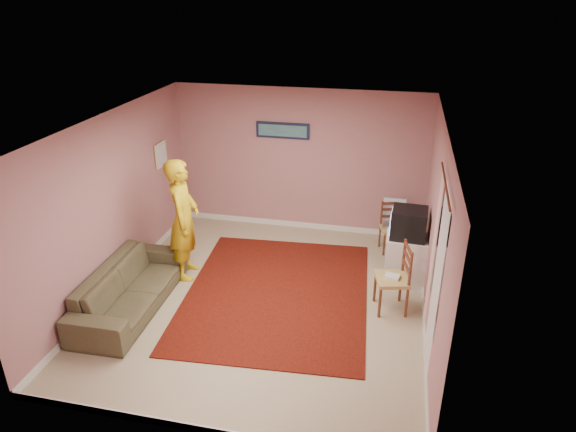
% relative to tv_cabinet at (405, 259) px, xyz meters
% --- Properties ---
extents(ground, '(5.00, 5.00, 0.00)m').
position_rel_tv_cabinet_xyz_m(ground, '(-1.95, -0.95, -0.38)').
color(ground, tan).
rests_on(ground, ground).
extents(wall_back, '(4.50, 0.02, 2.60)m').
position_rel_tv_cabinet_xyz_m(wall_back, '(-1.95, 1.55, 0.92)').
color(wall_back, '#A16E6A').
rests_on(wall_back, ground).
extents(wall_front, '(4.50, 0.02, 2.60)m').
position_rel_tv_cabinet_xyz_m(wall_front, '(-1.95, -3.45, 0.92)').
color(wall_front, '#A16E6A').
rests_on(wall_front, ground).
extents(wall_left, '(0.02, 5.00, 2.60)m').
position_rel_tv_cabinet_xyz_m(wall_left, '(-4.20, -0.95, 0.92)').
color(wall_left, '#A16E6A').
rests_on(wall_left, ground).
extents(wall_right, '(0.02, 5.00, 2.60)m').
position_rel_tv_cabinet_xyz_m(wall_right, '(0.30, -0.95, 0.92)').
color(wall_right, '#A16E6A').
rests_on(wall_right, ground).
extents(ceiling, '(4.50, 5.00, 0.02)m').
position_rel_tv_cabinet_xyz_m(ceiling, '(-1.95, -0.95, 2.22)').
color(ceiling, silver).
rests_on(ceiling, wall_back).
extents(baseboard_back, '(4.50, 0.02, 0.10)m').
position_rel_tv_cabinet_xyz_m(baseboard_back, '(-1.95, 1.54, -0.33)').
color(baseboard_back, silver).
rests_on(baseboard_back, ground).
extents(baseboard_front, '(4.50, 0.02, 0.10)m').
position_rel_tv_cabinet_xyz_m(baseboard_front, '(-1.95, -3.44, -0.33)').
color(baseboard_front, silver).
rests_on(baseboard_front, ground).
extents(baseboard_left, '(0.02, 5.00, 0.10)m').
position_rel_tv_cabinet_xyz_m(baseboard_left, '(-4.19, -0.95, -0.33)').
color(baseboard_left, silver).
rests_on(baseboard_left, ground).
extents(baseboard_right, '(0.02, 5.00, 0.10)m').
position_rel_tv_cabinet_xyz_m(baseboard_right, '(0.29, -0.95, -0.33)').
color(baseboard_right, silver).
rests_on(baseboard_right, ground).
extents(window, '(0.01, 1.10, 1.50)m').
position_rel_tv_cabinet_xyz_m(window, '(0.29, -1.85, 1.07)').
color(window, black).
rests_on(window, wall_right).
extents(curtain_sheer, '(0.01, 0.75, 2.10)m').
position_rel_tv_cabinet_xyz_m(curtain_sheer, '(0.28, -2.00, 0.87)').
color(curtain_sheer, silver).
rests_on(curtain_sheer, wall_right).
extents(curtain_floral, '(0.01, 0.35, 2.10)m').
position_rel_tv_cabinet_xyz_m(curtain_floral, '(0.26, -1.30, 0.87)').
color(curtain_floral, silver).
rests_on(curtain_floral, wall_right).
extents(curtain_rod, '(0.02, 1.40, 0.02)m').
position_rel_tv_cabinet_xyz_m(curtain_rod, '(0.25, -1.85, 1.94)').
color(curtain_rod, brown).
rests_on(curtain_rod, wall_right).
extents(picture_back, '(0.95, 0.04, 0.28)m').
position_rel_tv_cabinet_xyz_m(picture_back, '(-2.25, 1.51, 1.47)').
color(picture_back, '#121732').
rests_on(picture_back, wall_back).
extents(picture_left, '(0.04, 0.38, 0.42)m').
position_rel_tv_cabinet_xyz_m(picture_left, '(-4.17, 0.65, 1.17)').
color(picture_left, beige).
rests_on(picture_left, wall_left).
extents(area_rug, '(2.85, 3.46, 0.02)m').
position_rel_tv_cabinet_xyz_m(area_rug, '(-1.82, -0.77, -0.38)').
color(area_rug, black).
rests_on(area_rug, ground).
extents(tv_cabinet, '(0.60, 0.55, 0.77)m').
position_rel_tv_cabinet_xyz_m(tv_cabinet, '(0.00, 0.00, 0.00)').
color(tv_cabinet, silver).
rests_on(tv_cabinet, ground).
extents(crt_tv, '(0.54, 0.49, 0.44)m').
position_rel_tv_cabinet_xyz_m(crt_tv, '(-0.01, 0.00, 0.60)').
color(crt_tv, black).
rests_on(crt_tv, tv_cabinet).
extents(chair_a, '(0.47, 0.46, 0.46)m').
position_rel_tv_cabinet_xyz_m(chair_a, '(-0.22, 0.96, 0.14)').
color(chair_a, tan).
rests_on(chair_a, ground).
extents(dvd_player, '(0.35, 0.28, 0.05)m').
position_rel_tv_cabinet_xyz_m(dvd_player, '(-0.22, 0.96, 0.08)').
color(dvd_player, '#A8A7AC').
rests_on(dvd_player, chair_a).
extents(blue_throw, '(0.38, 0.05, 0.39)m').
position_rel_tv_cabinet_xyz_m(blue_throw, '(-0.22, 1.15, 0.31)').
color(blue_throw, '#98CEFA').
rests_on(blue_throw, chair_a).
extents(chair_b, '(0.53, 0.54, 0.54)m').
position_rel_tv_cabinet_xyz_m(chair_b, '(-0.18, -0.80, 0.23)').
color(chair_b, tan).
rests_on(chair_b, ground).
extents(game_console, '(0.22, 0.17, 0.04)m').
position_rel_tv_cabinet_xyz_m(game_console, '(-0.18, -0.80, 0.15)').
color(game_console, white).
rests_on(game_console, chair_b).
extents(sofa, '(0.89, 2.18, 0.63)m').
position_rel_tv_cabinet_xyz_m(sofa, '(-3.75, -1.54, -0.07)').
color(sofa, '#4C462E').
rests_on(sofa, ground).
extents(person, '(0.58, 0.77, 1.90)m').
position_rel_tv_cabinet_xyz_m(person, '(-3.32, -0.52, 0.57)').
color(person, gold).
rests_on(person, ground).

